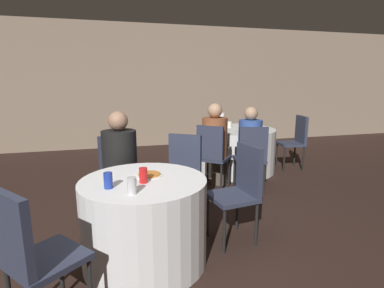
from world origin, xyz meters
name	(u,v)px	position (x,y,z in m)	size (l,w,h in m)	color
ground_plane	(145,267)	(0.00, 0.00, 0.00)	(16.00, 16.00, 0.00)	black
wall_back	(120,87)	(0.00, 4.86, 1.40)	(16.00, 0.06, 2.80)	gray
table_near	(145,221)	(0.02, 0.10, 0.36)	(1.04, 1.04, 0.73)	white
table_far	(235,150)	(1.82, 2.42, 0.36)	(1.35, 1.35, 0.73)	white
chair_near_southwest	(30,250)	(-0.70, -0.49, 0.56)	(0.56, 0.56, 0.93)	#2D3347
chair_near_east	(241,184)	(0.94, 0.23, 0.56)	(0.45, 0.45, 0.93)	#2D3347
chair_near_north	(119,170)	(-0.16, 1.02, 0.56)	(0.47, 0.47, 0.93)	#2D3347
chair_near_northeast	(183,169)	(0.53, 0.88, 0.56)	(0.55, 0.55, 0.93)	#2D3347
chair_far_east	(296,137)	(2.89, 2.24, 0.56)	(0.46, 0.46, 0.93)	#2D3347
chair_far_south	(251,153)	(1.60, 1.35, 0.56)	(0.47, 0.47, 0.93)	#2D3347
chair_far_southwest	(212,152)	(1.11, 1.58, 0.56)	(0.56, 0.56, 0.93)	#2D3347
person_black_shirt	(122,167)	(-0.13, 0.87, 0.63)	(0.40, 0.52, 1.22)	#33384C
person_floral_shirt	(216,145)	(1.22, 1.70, 0.63)	(0.48, 0.49, 1.23)	#4C4238
person_blue_shirt	(248,148)	(1.63, 1.51, 0.60)	(0.36, 0.50, 1.18)	black
pizza_plate_near	(149,175)	(0.08, 0.20, 0.74)	(0.24, 0.24, 0.02)	white
soda_can_silver	(132,186)	(-0.09, -0.20, 0.79)	(0.07, 0.07, 0.12)	silver
soda_can_blue	(108,180)	(-0.26, -0.03, 0.79)	(0.07, 0.07, 0.12)	#1E38A5
soda_can_red	(143,175)	(0.01, 0.02, 0.79)	(0.07, 0.07, 0.12)	red
bottle_far	(222,119)	(1.69, 2.75, 0.85)	(0.09, 0.09, 0.25)	white
cup_far	(229,124)	(1.77, 2.58, 0.78)	(0.09, 0.09, 0.11)	silver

